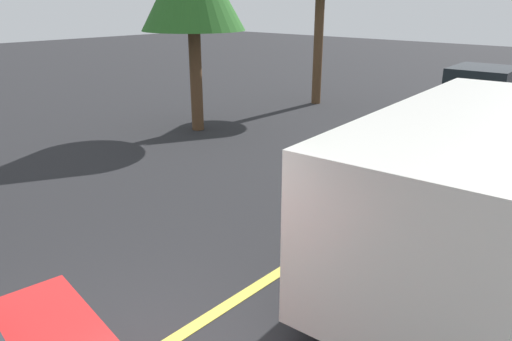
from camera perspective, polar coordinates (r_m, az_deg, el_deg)
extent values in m
cube|color=#E0D14C|center=(6.72, 4.30, -11.13)|extent=(28.00, 0.16, 0.01)
cube|color=silver|center=(6.43, 24.03, -1.64)|extent=(5.33, 2.36, 1.82)
cube|color=black|center=(8.29, 28.11, 5.18)|extent=(0.29, 1.85, 0.80)
cylinder|color=black|center=(8.58, 19.82, -2.41)|extent=(0.78, 0.31, 0.76)
cylinder|color=black|center=(5.64, 7.78, -13.39)|extent=(0.78, 0.31, 0.76)
cube|color=#236B3D|center=(15.34, 25.30, 7.41)|extent=(4.19, 2.05, 0.68)
cube|color=black|center=(15.03, 25.48, 9.82)|extent=(2.05, 1.72, 0.68)
cylinder|color=black|center=(16.94, 23.33, 7.52)|extent=(0.65, 0.26, 0.64)
cylinder|color=black|center=(14.33, 20.18, 5.94)|extent=(0.65, 0.26, 0.64)
cylinder|color=black|center=(13.89, 27.28, 4.53)|extent=(0.65, 0.26, 0.64)
cylinder|color=#513823|center=(13.31, -7.17, 10.51)|extent=(0.33, 0.33, 2.68)
cylinder|color=#513823|center=(16.86, 7.45, 14.49)|extent=(0.32, 0.32, 3.89)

